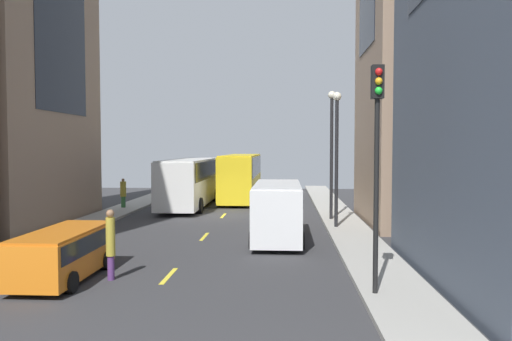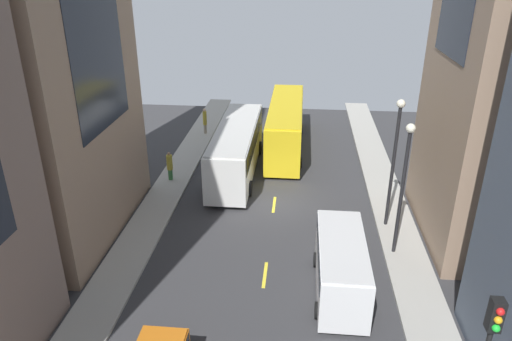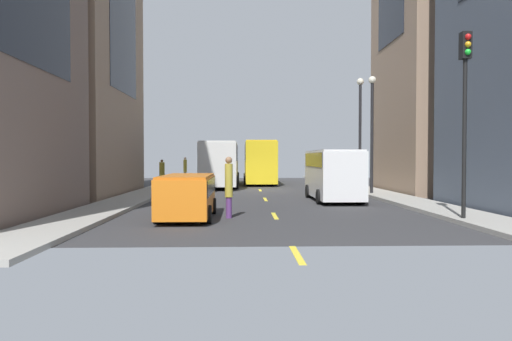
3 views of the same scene
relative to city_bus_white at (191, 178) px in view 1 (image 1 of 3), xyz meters
name	(u,v)px [view 1 (image 1 of 3)]	position (x,y,z in m)	size (l,w,h in m)	color
ground_plane	(223,216)	(2.89, -4.52, -2.01)	(40.02, 40.02, 0.00)	#333335
sidewalk_west	(112,214)	(-4.05, -4.52, -1.93)	(2.15, 44.00, 0.15)	#9E9B93
sidewalk_east	(338,216)	(9.82, -4.52, -1.93)	(2.15, 44.00, 0.15)	#9E9B93
lane_stripe_1	(169,276)	(2.89, -18.52, -2.00)	(0.16, 2.00, 0.01)	yellow
lane_stripe_2	(204,237)	(2.89, -11.52, -2.00)	(0.16, 2.00, 0.01)	yellow
lane_stripe_3	(223,216)	(2.89, -4.52, -2.00)	(0.16, 2.00, 0.01)	yellow
lane_stripe_4	(235,203)	(2.89, 2.48, -2.00)	(0.16, 2.00, 0.01)	yellow
lane_stripe_5	(243,194)	(2.89, 9.48, -2.00)	(0.16, 2.00, 0.01)	yellow
lane_stripe_6	(249,188)	(2.89, 16.48, -2.00)	(0.16, 2.00, 0.01)	yellow
city_bus_white	(191,178)	(0.00, 0.00, 0.00)	(2.80, 11.17, 3.35)	silver
streetcar_yellow	(241,173)	(3.16, 4.89, 0.12)	(2.70, 12.04, 3.59)	yellow
delivery_van_white	(277,207)	(6.31, -12.38, -0.49)	(2.25, 5.86, 2.58)	white
car_orange_0	(64,250)	(-0.31, -19.13, -1.08)	(1.89, 4.38, 1.57)	orange
pedestrian_waiting_curb	(165,181)	(-3.65, 7.21, -0.70)	(0.33, 0.33, 2.16)	gray
pedestrian_crossing_near	(111,242)	(1.18, -19.07, -0.79)	(0.29, 0.29, 2.23)	#593372
pedestrian_crossing_mid	(123,192)	(-4.22, -1.90, -0.84)	(0.39, 0.39, 1.95)	#336B38
traffic_light_near_corner	(377,137)	(9.15, -20.49, 2.46)	(0.32, 0.44, 6.25)	black
streetlamp_near	(332,141)	(9.25, -6.41, 2.52)	(0.44, 0.44, 7.17)	black
streetlamp_far	(337,144)	(9.25, -9.12, 2.33)	(0.44, 0.44, 6.81)	black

